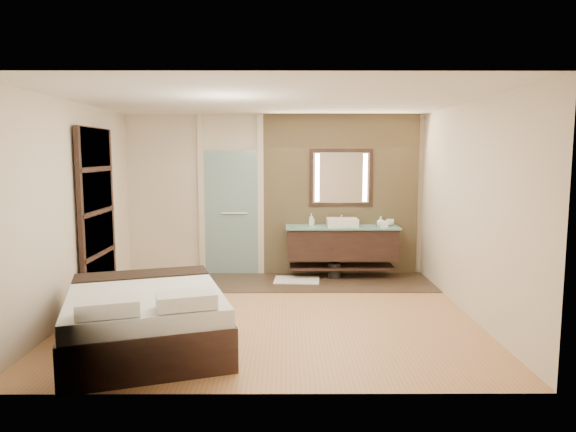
{
  "coord_description": "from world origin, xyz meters",
  "views": [
    {
      "loc": [
        0.17,
        -6.43,
        2.04
      ],
      "look_at": [
        0.2,
        0.6,
        1.19
      ],
      "focal_mm": 32.0,
      "sensor_mm": 36.0,
      "label": 1
    }
  ],
  "objects_px": {
    "vanity": "(342,243)",
    "mirror_unit": "(341,178)",
    "bed": "(146,318)",
    "waste_bin": "(334,271)"
  },
  "relations": [
    {
      "from": "bed",
      "to": "waste_bin",
      "type": "distance_m",
      "value": 3.78
    },
    {
      "from": "bed",
      "to": "waste_bin",
      "type": "bearing_deg",
      "value": 34.91
    },
    {
      "from": "mirror_unit",
      "to": "bed",
      "type": "relative_size",
      "value": 0.45
    },
    {
      "from": "vanity",
      "to": "bed",
      "type": "bearing_deg",
      "value": -128.23
    },
    {
      "from": "vanity",
      "to": "waste_bin",
      "type": "relative_size",
      "value": 7.13
    },
    {
      "from": "bed",
      "to": "waste_bin",
      "type": "height_order",
      "value": "bed"
    },
    {
      "from": "vanity",
      "to": "bed",
      "type": "distance_m",
      "value": 3.91
    },
    {
      "from": "mirror_unit",
      "to": "bed",
      "type": "height_order",
      "value": "mirror_unit"
    },
    {
      "from": "vanity",
      "to": "mirror_unit",
      "type": "distance_m",
      "value": 1.1
    },
    {
      "from": "bed",
      "to": "waste_bin",
      "type": "xyz_separation_m",
      "value": [
        2.29,
        3.0,
        -0.19
      ]
    }
  ]
}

